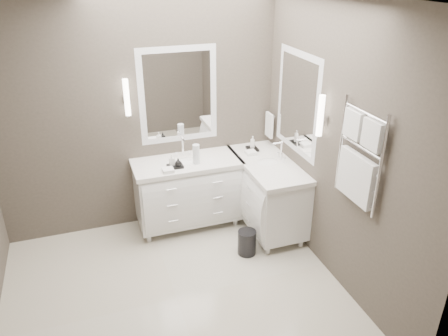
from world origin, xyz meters
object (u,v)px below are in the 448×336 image
object	(u,v)px
towel_ladder	(358,161)
vanity_back	(188,189)
waste_bin	(247,242)
vanity_right	(267,190)

from	to	relation	value
towel_ladder	vanity_back	bearing A→B (deg)	124.10
vanity_back	waste_bin	size ratio (longest dim) A/B	4.40
vanity_back	vanity_right	bearing A→B (deg)	-20.38
vanity_back	vanity_right	world-z (taller)	same
vanity_back	waste_bin	distance (m)	0.96
towel_ladder	waste_bin	xyz separation A→B (m)	(-0.65, 0.85, -1.25)
vanity_right	waste_bin	xyz separation A→B (m)	(-0.43, -0.45, -0.34)
vanity_right	towel_ladder	world-z (taller)	towel_ladder
towel_ladder	waste_bin	size ratio (longest dim) A/B	3.19
vanity_right	towel_ladder	distance (m)	1.60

